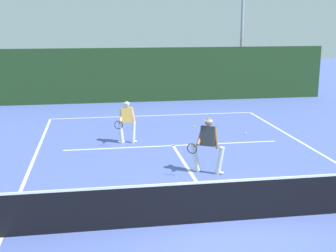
{
  "coord_description": "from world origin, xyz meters",
  "views": [
    {
      "loc": [
        -2.67,
        -8.9,
        4.32
      ],
      "look_at": [
        -0.38,
        5.07,
        1.0
      ],
      "focal_mm": 48.42,
      "sensor_mm": 36.0,
      "label": 1
    }
  ],
  "objects_px": {
    "light_pole": "(243,5)",
    "player_far": "(127,120)",
    "tennis_ball_extra": "(194,127)",
    "player_near": "(208,143)",
    "tennis_ball": "(246,133)"
  },
  "relations": [
    {
      "from": "player_near",
      "to": "tennis_ball_extra",
      "type": "xyz_separation_m",
      "value": [
        0.87,
        5.64,
        -0.86
      ]
    },
    {
      "from": "player_far",
      "to": "tennis_ball",
      "type": "distance_m",
      "value": 4.72
    },
    {
      "from": "light_pole",
      "to": "player_far",
      "type": "bearing_deg",
      "value": -127.49
    },
    {
      "from": "tennis_ball",
      "to": "tennis_ball_extra",
      "type": "bearing_deg",
      "value": 139.5
    },
    {
      "from": "tennis_ball_extra",
      "to": "light_pole",
      "type": "xyz_separation_m",
      "value": [
        4.44,
        7.6,
        5.13
      ]
    },
    {
      "from": "light_pole",
      "to": "player_near",
      "type": "bearing_deg",
      "value": -111.85
    },
    {
      "from": "player_near",
      "to": "tennis_ball",
      "type": "height_order",
      "value": "player_near"
    },
    {
      "from": "tennis_ball",
      "to": "player_near",
      "type": "bearing_deg",
      "value": -121.84
    },
    {
      "from": "player_far",
      "to": "tennis_ball_extra",
      "type": "height_order",
      "value": "player_far"
    },
    {
      "from": "player_near",
      "to": "tennis_ball",
      "type": "bearing_deg",
      "value": -91.01
    },
    {
      "from": "player_far",
      "to": "tennis_ball_extra",
      "type": "xyz_separation_m",
      "value": [
        2.91,
        1.98,
        -0.8
      ]
    },
    {
      "from": "player_near",
      "to": "player_far",
      "type": "height_order",
      "value": "player_near"
    },
    {
      "from": "player_near",
      "to": "light_pole",
      "type": "bearing_deg",
      "value": -81.03
    },
    {
      "from": "player_near",
      "to": "tennis_ball_extra",
      "type": "bearing_deg",
      "value": -67.91
    },
    {
      "from": "player_far",
      "to": "player_near",
      "type": "bearing_deg",
      "value": 125.57
    }
  ]
}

